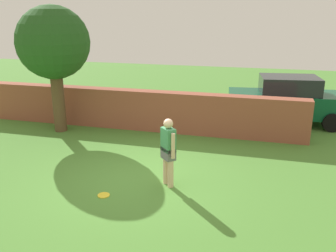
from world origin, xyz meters
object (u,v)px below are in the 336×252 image
Objects in this scene: person at (168,149)px; tree at (53,44)px; frisbee_yellow at (104,195)px; car at (288,100)px.

tree is at bearing 13.46° from person.
tree reaches higher than frisbee_yellow.
frisbee_yellow is at bearing -48.96° from tree.
person is (4.65, -3.02, -2.02)m from tree.
car reaches higher than person.
tree is at bearing 131.04° from frisbee_yellow.
tree reaches higher than car.
frisbee_yellow is (3.40, -3.91, -2.91)m from tree.
person is at bearing -33.01° from tree.
tree is at bearing 14.43° from car.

